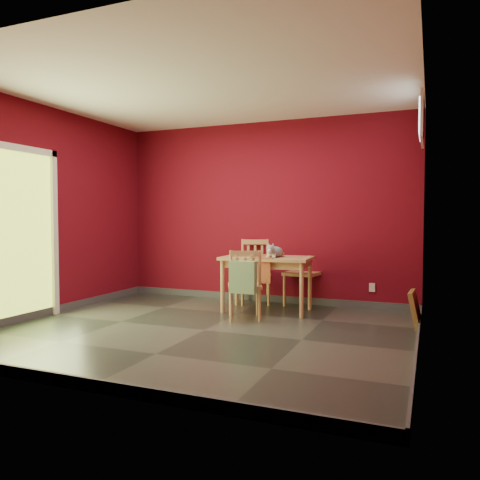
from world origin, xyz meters
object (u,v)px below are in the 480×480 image
at_px(cat, 275,250).
at_px(chair_far_right, 304,271).
at_px(chair_far_left, 255,271).
at_px(tote_bag, 243,277).
at_px(chair_near, 245,284).
at_px(picture_frame, 415,309).
at_px(dining_table, 267,263).

bearing_deg(cat, chair_far_right, 85.24).
height_order(chair_far_left, tote_bag, chair_far_left).
bearing_deg(tote_bag, chair_near, 105.51).
relative_size(chair_near, tote_bag, 1.91).
bearing_deg(chair_near, picture_frame, 9.76).
height_order(dining_table, picture_frame, dining_table).
xyz_separation_m(dining_table, cat, (0.12, -0.04, 0.19)).
height_order(dining_table, chair_far_right, chair_far_right).
relative_size(chair_far_left, chair_near, 1.09).
xyz_separation_m(chair_far_left, chair_near, (0.28, -1.13, -0.04)).
bearing_deg(picture_frame, cat, 172.39).
bearing_deg(dining_table, tote_bag, -91.68).
xyz_separation_m(dining_table, tote_bag, (-0.02, -0.81, -0.09)).
relative_size(tote_bag, picture_frame, 1.05).
height_order(tote_bag, cat, cat).
relative_size(dining_table, tote_bag, 2.69).
height_order(dining_table, chair_far_left, chair_far_left).
relative_size(dining_table, cat, 3.03).
relative_size(chair_near, picture_frame, 2.01).
xyz_separation_m(chair_near, picture_frame, (1.97, 0.34, -0.23)).
xyz_separation_m(dining_table, chair_far_left, (-0.36, 0.52, -0.17)).
xyz_separation_m(chair_far_left, picture_frame, (2.25, -0.79, -0.27)).
relative_size(chair_far_right, chair_near, 1.12).
bearing_deg(picture_frame, chair_near, -170.24).
distance_m(tote_bag, picture_frame, 2.02).
bearing_deg(dining_table, chair_far_right, 61.17).
distance_m(chair_far_left, tote_bag, 1.37).
relative_size(chair_far_right, tote_bag, 2.14).
relative_size(dining_table, picture_frame, 2.83).
bearing_deg(chair_near, cat, 70.61).
distance_m(dining_table, picture_frame, 1.96).
distance_m(chair_far_right, picture_frame, 1.81).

